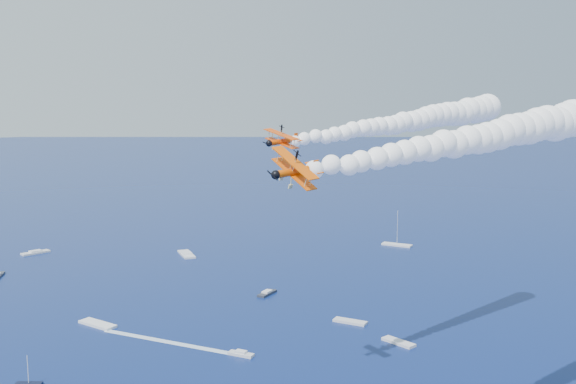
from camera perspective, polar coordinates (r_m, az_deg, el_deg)
name	(u,v)px	position (r m, az deg, el deg)	size (l,w,h in m)	color
biplane_lead	(283,141)	(123.48, -0.44, 4.37)	(7.50, 8.42, 5.07)	#F04805
biplane_trail	(296,171)	(78.84, 0.68, 1.79)	(6.79, 7.62, 4.59)	#E55204
smoke_trail_lead	(404,122)	(147.52, 9.89, 5.92)	(67.71, 19.50, 11.93)	white
smoke_trail_trail	(477,138)	(103.11, 15.92, 4.49)	(68.30, 16.30, 11.93)	white
spectator_boats	(78,305)	(211.70, -17.55, -9.20)	(248.44, 170.81, 0.70)	silver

